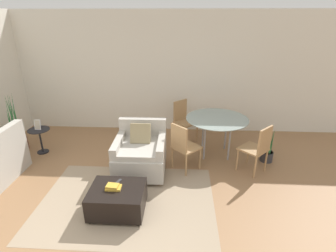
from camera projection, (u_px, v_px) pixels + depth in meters
name	position (u px, v px, depth m)	size (l,w,h in m)	color
ground_plane	(114.00, 233.00, 3.40)	(20.00, 20.00, 0.00)	#936B47
wall_back	(147.00, 73.00, 6.07)	(12.00, 0.06, 2.75)	silver
area_rug	(128.00, 201.00, 4.00)	(2.62, 1.89, 0.01)	gray
armchair	(141.00, 153.00, 4.65)	(0.88, 0.96, 0.89)	#B2ADA3
ottoman	(118.00, 199.00, 3.72)	(0.77, 0.63, 0.38)	black
book_stack	(113.00, 187.00, 3.64)	(0.21, 0.15, 0.06)	gold
tv_remote_primary	(118.00, 182.00, 3.79)	(0.10, 0.17, 0.01)	#333338
potted_plant	(17.00, 136.00, 5.41)	(0.34, 0.34, 1.24)	brown
side_table	(40.00, 136.00, 5.29)	(0.42, 0.42, 0.51)	black
picture_frame	(38.00, 125.00, 5.19)	(0.12, 0.07, 0.20)	silver
dining_table	(217.00, 122.00, 5.10)	(1.21, 1.21, 0.77)	#8C9E99
dining_chair_near_left	(183.00, 145.00, 4.61)	(0.59, 0.59, 0.90)	tan
dining_chair_near_right	(258.00, 146.00, 4.54)	(0.59, 0.59, 0.90)	tan
dining_chair_far_left	(183.00, 118.00, 5.81)	(0.59, 0.59, 0.90)	tan
potted_plant_small	(267.00, 151.00, 5.03)	(0.24, 0.24, 0.71)	#333338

